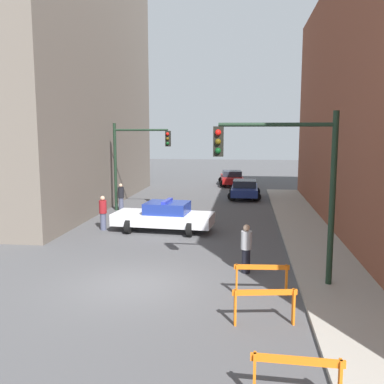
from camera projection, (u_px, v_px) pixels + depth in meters
The scene contains 14 objects.
ground_plane at pixel (135, 285), 13.25m from camera, with size 120.00×120.00×0.00m, color #4C4C4F.
sidewalk_right at pixel (342, 293), 12.46m from camera, with size 2.40×44.00×0.12m.
building_corner_left at pixel (3, 10), 26.78m from camera, with size 14.00×20.00×24.48m.
traffic_light_near at pixel (293, 172), 12.70m from camera, with size 3.64×0.35×5.20m.
traffic_light_far at pixel (133, 154), 25.19m from camera, with size 3.44×0.35×5.20m.
police_car at pixel (164, 216), 20.31m from camera, with size 4.84×2.61×1.52m.
parked_car_near at pixel (245, 189), 30.38m from camera, with size 2.30×4.31×1.31m.
parked_car_mid at pixel (232, 178), 37.51m from camera, with size 2.55×4.45×1.31m.
pedestrian_crossing at pixel (103, 212), 20.55m from camera, with size 0.49×0.49×1.66m.
pedestrian_corner at pixel (121, 197), 25.34m from camera, with size 0.36×0.36×1.66m.
pedestrian_sidewalk at pixel (246, 248), 14.28m from camera, with size 0.47×0.47×1.66m.
barrier_front at pixel (297, 372), 7.35m from camera, with size 1.60×0.22×0.90m.
barrier_mid at pixel (264, 301), 10.45m from camera, with size 1.59×0.39×0.90m.
barrier_back at pixel (262, 274), 12.39m from camera, with size 1.60×0.29×0.90m.
Camera 1 is at (3.35, -12.38, 4.73)m, focal length 40.00 mm.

